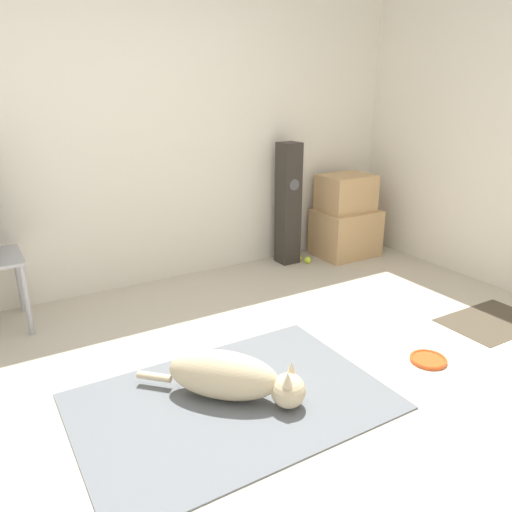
# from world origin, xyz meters

# --- Properties ---
(ground_plane) EXTENTS (12.00, 12.00, 0.00)m
(ground_plane) POSITION_xyz_m (0.00, 0.00, 0.00)
(ground_plane) COLOR #BCB29E
(wall_back) EXTENTS (8.00, 0.06, 2.55)m
(wall_back) POSITION_xyz_m (0.00, 2.10, 1.27)
(wall_back) COLOR silver
(wall_back) RESTS_ON ground_plane
(area_rug) EXTENTS (1.63, 1.11, 0.01)m
(area_rug) POSITION_xyz_m (-0.11, 0.18, 0.01)
(area_rug) COLOR slate
(area_rug) RESTS_ON ground_plane
(dog) EXTENTS (0.71, 0.72, 0.27)m
(dog) POSITION_xyz_m (-0.10, 0.20, 0.14)
(dog) COLOR beige
(dog) RESTS_ON area_rug
(frisbee) EXTENTS (0.22, 0.22, 0.03)m
(frisbee) POSITION_xyz_m (1.13, -0.07, 0.01)
(frisbee) COLOR #DB511E
(frisbee) RESTS_ON ground_plane
(cardboard_box_lower) EXTENTS (0.58, 0.46, 0.45)m
(cardboard_box_lower) POSITION_xyz_m (2.02, 1.77, 0.23)
(cardboard_box_lower) COLOR tan
(cardboard_box_lower) RESTS_ON ground_plane
(cardboard_box_upper) EXTENTS (0.49, 0.39, 0.34)m
(cardboard_box_upper) POSITION_xyz_m (2.01, 1.78, 0.63)
(cardboard_box_upper) COLOR tan
(cardboard_box_upper) RESTS_ON cardboard_box_lower
(floor_speaker) EXTENTS (0.18, 0.19, 1.13)m
(floor_speaker) POSITION_xyz_m (1.41, 1.89, 0.56)
(floor_speaker) COLOR #2D2823
(floor_speaker) RESTS_ON ground_plane
(tennis_ball_by_boxes) EXTENTS (0.07, 0.07, 0.07)m
(tennis_ball_by_boxes) POSITION_xyz_m (1.55, 1.75, 0.03)
(tennis_ball_by_boxes) COLOR #C6E033
(tennis_ball_by_boxes) RESTS_ON ground_plane
(tennis_ball_near_speaker) EXTENTS (0.07, 0.07, 0.07)m
(tennis_ball_near_speaker) POSITION_xyz_m (1.50, 1.83, 0.03)
(tennis_ball_near_speaker) COLOR #C6E033
(tennis_ball_near_speaker) RESTS_ON ground_plane
(door_mat) EXTENTS (0.71, 0.48, 0.01)m
(door_mat) POSITION_xyz_m (1.95, 0.07, 0.00)
(door_mat) COLOR #4C4233
(door_mat) RESTS_ON ground_plane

